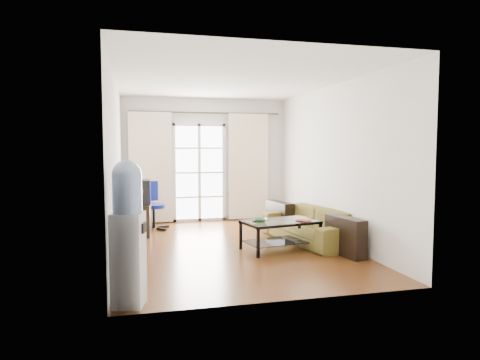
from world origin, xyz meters
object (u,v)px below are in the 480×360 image
coffee_table (280,231)px  task_chair (153,215)px  sofa (308,225)px  tv_stand (137,219)px  crt_tv (136,192)px  water_cooler (128,230)px

coffee_table → task_chair: 2.93m
sofa → tv_stand: sofa is taller
task_chair → coffee_table: bearing=-72.8°
coffee_table → tv_stand: (-2.21, 1.79, -0.02)m
coffee_table → crt_tv: 2.86m
sofa → water_cooler: size_ratio=1.41×
coffee_table → task_chair: size_ratio=1.34×
task_chair → water_cooler: size_ratio=0.63×
tv_stand → water_cooler: 3.74m
sofa → crt_tv: (-2.87, 1.29, 0.51)m
coffee_table → water_cooler: (-2.30, -1.91, 0.48)m
crt_tv → task_chair: size_ratio=0.54×
coffee_table → tv_stand: size_ratio=1.63×
tv_stand → task_chair: size_ratio=0.82×
crt_tv → water_cooler: size_ratio=0.34×
task_chair → water_cooler: 4.20m
task_chair → water_cooler: bearing=-118.6°
tv_stand → water_cooler: size_ratio=0.52×
water_cooler → tv_stand: bearing=103.0°
coffee_table → water_cooler: bearing=-140.2°
crt_tv → coffee_table: bearing=-37.4°
coffee_table → tv_stand: 2.84m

